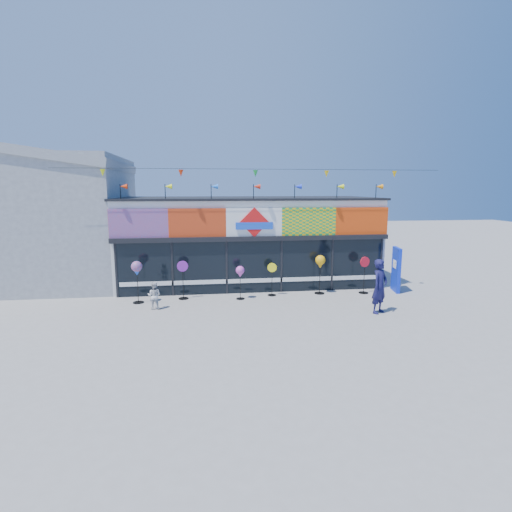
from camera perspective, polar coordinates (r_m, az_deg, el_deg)
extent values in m
plane|color=gray|center=(14.37, 1.49, -8.71)|extent=(80.00, 80.00, 0.00)
cube|color=silver|center=(19.75, -1.20, 2.29)|extent=(12.00, 5.00, 4.00)
cube|color=black|center=(17.38, -0.27, -1.56)|extent=(11.60, 0.12, 2.30)
cube|color=black|center=(17.14, -0.25, 2.52)|extent=(12.00, 0.30, 0.20)
cube|color=white|center=(17.48, -0.25, -3.51)|extent=(11.40, 0.10, 0.18)
cube|color=black|center=(19.60, -1.23, 8.25)|extent=(12.20, 5.20, 0.10)
cube|color=black|center=(17.62, -19.33, -1.95)|extent=(0.08, 0.14, 2.30)
cube|color=black|center=(17.29, -11.85, -1.83)|extent=(0.08, 0.14, 2.30)
cube|color=black|center=(17.26, -4.22, -1.66)|extent=(0.08, 0.14, 2.30)
cube|color=black|center=(17.56, 3.63, -1.46)|extent=(0.08, 0.14, 2.30)
cube|color=black|center=(18.14, 10.78, -1.26)|extent=(0.08, 0.14, 2.30)
cube|color=black|center=(18.98, 17.39, -1.05)|extent=(0.08, 0.14, 2.30)
cube|color=red|center=(17.16, -16.42, 4.49)|extent=(2.40, 0.08, 1.20)
cube|color=red|center=(16.95, -8.36, 4.72)|extent=(2.40, 0.08, 1.20)
cube|color=white|center=(17.09, -0.26, 4.86)|extent=(2.40, 0.08, 1.20)
cube|color=yellow|center=(17.55, 7.56, 4.90)|extent=(2.40, 0.08, 1.20)
cube|color=#ED410C|center=(18.32, 14.86, 4.86)|extent=(2.40, 0.08, 1.20)
cube|color=red|center=(17.03, -0.24, 4.84)|extent=(1.27, 0.06, 1.27)
cube|color=blue|center=(17.02, -0.23, 4.33)|extent=(1.60, 0.05, 0.30)
cube|color=#D15613|center=(17.40, -13.57, -2.09)|extent=(0.78, 0.03, 0.78)
cube|color=#C5E513|center=(17.29, -9.15, -1.67)|extent=(0.92, 0.03, 0.92)
cube|color=#B929C1|center=(17.23, -4.72, -0.34)|extent=(0.78, 0.03, 0.78)
cube|color=green|center=(17.44, -0.28, -1.96)|extent=(0.92, 0.03, 0.92)
cube|color=gold|center=(17.63, 4.05, -1.34)|extent=(0.78, 0.03, 0.78)
cube|color=orange|center=(17.87, 8.29, 0.08)|extent=(0.92, 0.03, 0.92)
cube|color=purple|center=(18.37, 12.29, -1.49)|extent=(0.78, 0.03, 0.78)
cylinder|color=black|center=(17.45, -18.80, 8.56)|extent=(0.03, 0.03, 0.70)
cone|color=red|center=(17.42, -18.39, 9.40)|extent=(0.30, 0.22, 0.22)
cylinder|color=black|center=(17.19, -12.84, 8.82)|extent=(0.03, 0.03, 0.70)
cone|color=#F0FF15|center=(17.18, -12.40, 9.67)|extent=(0.30, 0.22, 0.22)
cylinder|color=black|center=(17.13, -6.42, 9.00)|extent=(0.03, 0.03, 0.70)
cone|color=blue|center=(17.13, -5.96, 9.84)|extent=(0.30, 0.22, 0.22)
cylinder|color=black|center=(17.26, -0.36, 9.06)|extent=(0.03, 0.03, 0.70)
cone|color=red|center=(17.28, 0.10, 9.89)|extent=(0.30, 0.22, 0.22)
cylinder|color=black|center=(17.57, 5.54, 9.02)|extent=(0.03, 0.03, 0.70)
cone|color=blue|center=(17.60, 6.01, 9.83)|extent=(0.30, 0.22, 0.22)
cylinder|color=black|center=(18.10, 11.49, 8.89)|extent=(0.03, 0.03, 0.70)
cone|color=#E2F414|center=(18.14, 11.94, 9.67)|extent=(0.30, 0.22, 0.22)
cylinder|color=black|center=(18.75, 16.76, 8.70)|extent=(0.03, 0.03, 0.70)
cone|color=orange|center=(18.81, 17.19, 9.44)|extent=(0.30, 0.22, 0.22)
cylinder|color=black|center=(16.63, -0.08, 12.31)|extent=(16.00, 0.01, 0.01)
cone|color=#EEFA15|center=(16.93, -21.06, 11.03)|extent=(0.20, 0.20, 0.28)
cone|color=red|center=(16.51, -10.68, 11.54)|extent=(0.20, 0.20, 0.28)
cone|color=green|center=(16.62, -0.08, 11.69)|extent=(0.20, 0.20, 0.28)
cone|color=yellow|center=(17.27, 10.04, 11.47)|extent=(0.20, 0.20, 0.28)
cone|color=yellow|center=(18.39, 19.16, 10.97)|extent=(0.20, 0.20, 0.28)
cube|color=#A6A8AB|center=(21.98, -28.51, 4.49)|extent=(8.00, 7.00, 6.00)
cube|color=#A6A8AB|center=(21.98, -29.17, 12.55)|extent=(8.18, 7.20, 1.54)
cube|color=#0D29CA|center=(18.71, 19.39, -1.83)|extent=(0.33, 0.99, 1.96)
cube|color=white|center=(18.63, 19.21, -1.10)|extent=(0.12, 0.44, 0.34)
cylinder|color=black|center=(16.75, -16.44, -6.38)|extent=(0.43, 0.43, 0.03)
cylinder|color=black|center=(16.57, -16.56, -4.00)|extent=(0.03, 0.03, 1.40)
sphere|color=blue|center=(16.42, -16.69, -1.44)|extent=(0.43, 0.43, 0.43)
cone|color=blue|center=(16.47, -16.64, -2.36)|extent=(0.22, 0.22, 0.19)
cylinder|color=black|center=(16.92, -10.31, -5.98)|extent=(0.41, 0.41, 0.03)
cylinder|color=black|center=(16.75, -10.38, -3.74)|extent=(0.02, 0.02, 1.33)
cylinder|color=purple|center=(16.61, -10.45, -1.44)|extent=(0.45, 0.12, 0.45)
cylinder|color=black|center=(16.63, -2.25, -6.11)|extent=(0.35, 0.35, 0.03)
cylinder|color=black|center=(16.48, -2.27, -4.15)|extent=(0.02, 0.02, 1.15)
sphere|color=#D246BD|center=(16.34, -2.28, -2.04)|extent=(0.35, 0.35, 0.35)
cone|color=#D246BD|center=(16.39, -2.28, -2.80)|extent=(0.18, 0.18, 0.16)
cylinder|color=black|center=(17.17, 2.29, -5.60)|extent=(0.36, 0.36, 0.03)
cylinder|color=black|center=(17.02, 2.30, -3.66)|extent=(0.02, 0.02, 1.17)
cylinder|color=#FFF015|center=(16.89, 2.31, -1.66)|extent=(0.39, 0.13, 0.40)
cylinder|color=black|center=(17.68, 9.04, -5.26)|extent=(0.43, 0.43, 0.03)
cylinder|color=black|center=(17.51, 9.10, -3.00)|extent=(0.03, 0.03, 1.40)
sphere|color=#F8A80D|center=(17.36, 9.17, -0.58)|extent=(0.43, 0.43, 0.43)
cone|color=#F8A80D|center=(17.41, 9.15, -1.45)|extent=(0.21, 0.21, 0.19)
cylinder|color=black|center=(18.15, 15.09, -5.09)|extent=(0.41, 0.41, 0.03)
cylinder|color=black|center=(17.99, 15.19, -2.98)|extent=(0.02, 0.02, 1.34)
cylinder|color=red|center=(17.86, 15.29, -0.82)|extent=(0.45, 0.14, 0.45)
imported|color=#161544|center=(15.26, 17.26, -4.16)|extent=(0.87, 0.81, 2.00)
imported|color=silver|center=(15.63, -14.34, -5.50)|extent=(0.56, 0.39, 1.05)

